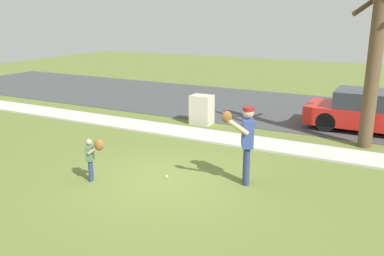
{
  "coord_description": "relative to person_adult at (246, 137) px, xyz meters",
  "views": [
    {
      "loc": [
        4.61,
        -7.56,
        3.72
      ],
      "look_at": [
        0.09,
        1.08,
        1.0
      ],
      "focal_mm": 37.97,
      "sensor_mm": 36.0,
      "label": 1
    }
  ],
  "objects": [
    {
      "name": "ground_plane",
      "position": [
        -1.68,
        2.89,
        -1.11
      ],
      "size": [
        48.0,
        48.0,
        0.0
      ],
      "primitive_type": "plane",
      "color": "olive"
    },
    {
      "name": "sidewalk_strip",
      "position": [
        -1.68,
        2.99,
        -1.08
      ],
      "size": [
        36.0,
        1.2,
        0.06
      ],
      "primitive_type": "cube",
      "color": "beige",
      "rests_on": "ground"
    },
    {
      "name": "road_surface",
      "position": [
        -1.68,
        7.99,
        -1.1
      ],
      "size": [
        36.0,
        6.8,
        0.02
      ],
      "primitive_type": "cube",
      "color": "#424244",
      "rests_on": "ground"
    },
    {
      "name": "person_adult",
      "position": [
        0.0,
        0.0,
        0.0
      ],
      "size": [
        0.65,
        0.84,
        1.79
      ],
      "rotation": [
        0.0,
        0.0,
        -2.71
      ],
      "color": "navy",
      "rests_on": "ground"
    },
    {
      "name": "person_child",
      "position": [
        -3.13,
        -1.48,
        -0.43
      ],
      "size": [
        0.55,
        0.33,
        1.06
      ],
      "rotation": [
        0.0,
        0.0,
        0.44
      ],
      "color": "navy",
      "rests_on": "ground"
    },
    {
      "name": "baseball",
      "position": [
        -1.73,
        -0.54,
        -1.08
      ],
      "size": [
        0.07,
        0.07,
        0.07
      ],
      "primitive_type": "sphere",
      "color": "white",
      "rests_on": "ground"
    },
    {
      "name": "utility_cabinet",
      "position": [
        -3.21,
        4.3,
        -0.6
      ],
      "size": [
        0.74,
        0.57,
        1.03
      ],
      "primitive_type": "cube",
      "color": "beige",
      "rests_on": "ground"
    },
    {
      "name": "street_tree_near",
      "position": [
        2.17,
        4.19,
        1.87
      ],
      "size": [
        1.85,
        1.89,
        5.63
      ],
      "color": "brown",
      "rests_on": "ground"
    },
    {
      "name": "parked_hatchback_red",
      "position": [
        2.1,
        6.04,
        -0.45
      ],
      "size": [
        4.0,
        1.75,
        1.33
      ],
      "color": "red",
      "rests_on": "road_surface"
    }
  ]
}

